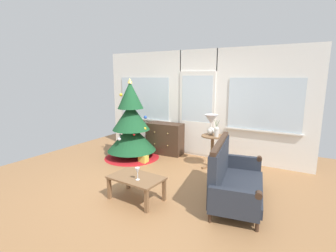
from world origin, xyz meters
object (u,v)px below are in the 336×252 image
coffee_table (136,180)px  gift_box (143,159)px  settee_sofa (231,178)px  side_table (212,145)px  christmas_tree (131,128)px  wine_glass (138,171)px  dresser_cabinet (165,138)px  table_lamp (211,122)px  flower_vase (217,131)px

coffee_table → gift_box: 1.76m
settee_sofa → side_table: bearing=121.2°
christmas_tree → wine_glass: 2.28m
coffee_table → side_table: bearing=75.1°
coffee_table → gift_box: coffee_table is taller
dresser_cabinet → settee_sofa: bearing=-37.1°
table_lamp → flower_vase: size_ratio=1.26×
settee_sofa → wine_glass: (-1.22, -0.79, 0.15)m
dresser_cabinet → table_lamp: (1.32, -0.31, 0.59)m
dresser_cabinet → side_table: (1.38, -0.35, 0.11)m
settee_sofa → flower_vase: 1.46m
settee_sofa → christmas_tree: bearing=160.6°
settee_sofa → gift_box: bearing=160.9°
christmas_tree → coffee_table: size_ratio=2.16×
settee_sofa → coffee_table: settee_sofa is taller
dresser_cabinet → wine_glass: size_ratio=4.74×
dresser_cabinet → settee_sofa: 2.70m
dresser_cabinet → wine_glass: (0.93, -2.42, 0.13)m
dresser_cabinet → flower_vase: bearing=-15.4°
settee_sofa → table_lamp: table_lamp is taller
settee_sofa → flower_vase: flower_vase is taller
settee_sofa → gift_box: size_ratio=8.82×
side_table → table_lamp: size_ratio=1.59×
christmas_tree → flower_vase: size_ratio=5.41×
settee_sofa → gift_box: (-2.22, 0.77, -0.28)m
side_table → wine_glass: (-0.44, -2.07, 0.03)m
christmas_tree → flower_vase: 2.03m
christmas_tree → dresser_cabinet: (0.53, 0.69, -0.34)m
wine_glass → side_table: bearing=78.0°
christmas_tree → settee_sofa: (2.68, -0.94, -0.35)m
christmas_tree → dresser_cabinet: christmas_tree is taller
settee_sofa → coffee_table: bearing=-151.3°
settee_sofa → dresser_cabinet: bearing=142.9°
wine_glass → gift_box: (-1.01, 1.57, -0.43)m
table_lamp → coffee_table: table_lamp is taller
coffee_table → wine_glass: 0.23m
dresser_cabinet → wine_glass: 2.60m
dresser_cabinet → flower_vase: size_ratio=2.64×
settee_sofa → gift_box: 2.37m
settee_sofa → side_table: settee_sofa is taller
side_table → wine_glass: size_ratio=3.59×
settee_sofa → wine_glass: bearing=-146.8°
table_lamp → wine_glass: table_lamp is taller
table_lamp → coffee_table: 2.19m
side_table → coffee_table: size_ratio=0.80×
flower_vase → gift_box: size_ratio=1.87×
dresser_cabinet → coffee_table: 2.49m
flower_vase → gift_box: (-1.55, -0.45, -0.72)m
coffee_table → table_lamp: bearing=77.0°
christmas_tree → table_lamp: size_ratio=4.30×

